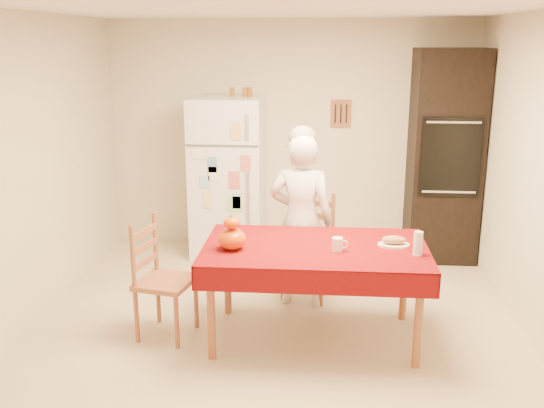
# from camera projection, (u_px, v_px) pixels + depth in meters

# --- Properties ---
(floor) EXTENTS (4.50, 4.50, 0.00)m
(floor) POSITION_uv_depth(u_px,v_px,m) (274.00, 332.00, 4.88)
(floor) COLOR #CDB294
(floor) RESTS_ON ground
(room_shell) EXTENTS (4.02, 4.52, 2.51)m
(room_shell) POSITION_uv_depth(u_px,v_px,m) (275.00, 132.00, 4.45)
(room_shell) COLOR beige
(room_shell) RESTS_ON ground
(refrigerator) EXTENTS (0.75, 0.74, 1.70)m
(refrigerator) POSITION_uv_depth(u_px,v_px,m) (228.00, 177.00, 6.51)
(refrigerator) COLOR white
(refrigerator) RESTS_ON floor
(oven_cabinet) EXTENTS (0.70, 0.62, 2.20)m
(oven_cabinet) POSITION_uv_depth(u_px,v_px,m) (444.00, 156.00, 6.31)
(oven_cabinet) COLOR black
(oven_cabinet) RESTS_ON floor
(dining_table) EXTENTS (1.70, 1.00, 0.76)m
(dining_table) POSITION_uv_depth(u_px,v_px,m) (315.00, 255.00, 4.61)
(dining_table) COLOR brown
(dining_table) RESTS_ON floor
(chair_far) EXTENTS (0.51, 0.50, 0.95)m
(chair_far) POSITION_uv_depth(u_px,v_px,m) (310.00, 241.00, 5.50)
(chair_far) COLOR brown
(chair_far) RESTS_ON floor
(chair_left) EXTENTS (0.48, 0.50, 0.95)m
(chair_left) POSITION_uv_depth(u_px,v_px,m) (158.00, 274.00, 4.73)
(chair_left) COLOR brown
(chair_left) RESTS_ON floor
(seated_woman) EXTENTS (0.61, 0.45, 1.53)m
(seated_woman) POSITION_uv_depth(u_px,v_px,m) (301.00, 221.00, 5.22)
(seated_woman) COLOR silver
(seated_woman) RESTS_ON floor
(coffee_mug) EXTENTS (0.08, 0.08, 0.10)m
(coffee_mug) POSITION_uv_depth(u_px,v_px,m) (337.00, 244.00, 4.48)
(coffee_mug) COLOR white
(coffee_mug) RESTS_ON dining_table
(pumpkin_lower) EXTENTS (0.21, 0.21, 0.16)m
(pumpkin_lower) POSITION_uv_depth(u_px,v_px,m) (232.00, 239.00, 4.51)
(pumpkin_lower) COLOR #D64305
(pumpkin_lower) RESTS_ON dining_table
(pumpkin_upper) EXTENTS (0.12, 0.12, 0.09)m
(pumpkin_upper) POSITION_uv_depth(u_px,v_px,m) (232.00, 223.00, 4.48)
(pumpkin_upper) COLOR #C44204
(pumpkin_upper) RESTS_ON pumpkin_lower
(wine_glass) EXTENTS (0.07, 0.07, 0.18)m
(wine_glass) POSITION_uv_depth(u_px,v_px,m) (418.00, 243.00, 4.39)
(wine_glass) COLOR silver
(wine_glass) RESTS_ON dining_table
(bread_plate) EXTENTS (0.24, 0.24, 0.02)m
(bread_plate) POSITION_uv_depth(u_px,v_px,m) (394.00, 245.00, 4.59)
(bread_plate) COLOR white
(bread_plate) RESTS_ON dining_table
(bread_loaf) EXTENTS (0.18, 0.10, 0.06)m
(bread_loaf) POSITION_uv_depth(u_px,v_px,m) (394.00, 240.00, 4.58)
(bread_loaf) COLOR #9A7C4C
(bread_loaf) RESTS_ON bread_plate
(spice_jar_left) EXTENTS (0.05, 0.05, 0.10)m
(spice_jar_left) POSITION_uv_depth(u_px,v_px,m) (232.00, 92.00, 6.32)
(spice_jar_left) COLOR brown
(spice_jar_left) RESTS_ON refrigerator
(spice_jar_mid) EXTENTS (0.05, 0.05, 0.10)m
(spice_jar_mid) POSITION_uv_depth(u_px,v_px,m) (245.00, 92.00, 6.31)
(spice_jar_mid) COLOR #93561A
(spice_jar_mid) RESTS_ON refrigerator
(spice_jar_right) EXTENTS (0.05, 0.05, 0.10)m
(spice_jar_right) POSITION_uv_depth(u_px,v_px,m) (250.00, 92.00, 6.31)
(spice_jar_right) COLOR brown
(spice_jar_right) RESTS_ON refrigerator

